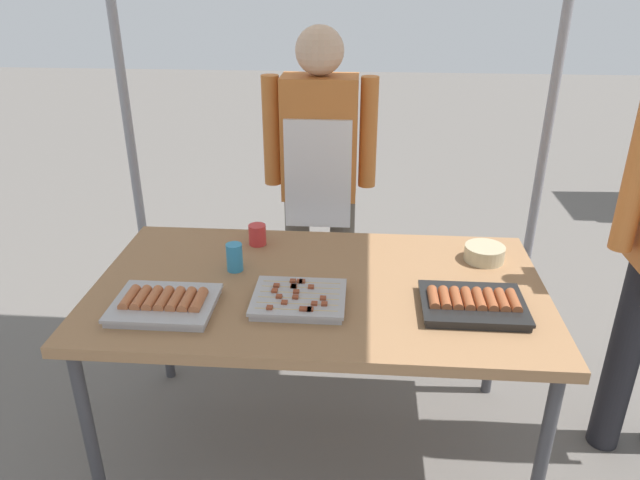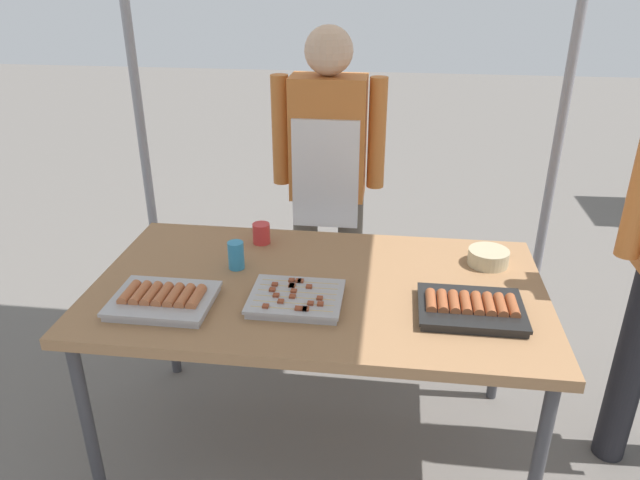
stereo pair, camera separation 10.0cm
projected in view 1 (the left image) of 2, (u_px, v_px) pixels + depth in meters
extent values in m
plane|color=#66605B|center=(319.00, 443.00, 2.45)|extent=(18.00, 18.00, 0.00)
cube|color=#9E724C|center=(319.00, 289.00, 2.14)|extent=(1.60, 0.90, 0.04)
cylinder|color=#3F3F44|center=(90.00, 436.00, 2.00)|extent=(0.04, 0.04, 0.71)
cylinder|color=#3F3F44|center=(542.00, 461.00, 1.90)|extent=(0.04, 0.04, 0.71)
cylinder|color=#3F3F44|center=(163.00, 312.00, 2.70)|extent=(0.04, 0.04, 0.71)
cylinder|color=#3F3F44|center=(495.00, 325.00, 2.60)|extent=(0.04, 0.04, 0.71)
cylinder|color=gray|center=(126.00, 107.00, 2.73)|extent=(0.04, 0.04, 2.38)
cylinder|color=gray|center=(550.00, 114.00, 2.60)|extent=(0.04, 0.04, 2.38)
cube|color=black|center=(472.00, 307.00, 1.97)|extent=(0.33, 0.25, 0.02)
cube|color=black|center=(473.00, 303.00, 1.96)|extent=(0.34, 0.26, 0.01)
cylinder|color=#9E512D|center=(433.00, 298.00, 1.97)|extent=(0.03, 0.12, 0.03)
cylinder|color=#9E512D|center=(445.00, 299.00, 1.97)|extent=(0.03, 0.12, 0.03)
cylinder|color=#9E512D|center=(456.00, 299.00, 1.96)|extent=(0.03, 0.12, 0.03)
cylinder|color=#9E512D|center=(468.00, 300.00, 1.96)|extent=(0.03, 0.12, 0.03)
cylinder|color=#9E512D|center=(479.00, 300.00, 1.96)|extent=(0.03, 0.12, 0.03)
cylinder|color=#9E512D|center=(491.00, 300.00, 1.96)|extent=(0.03, 0.12, 0.03)
cylinder|color=#9E512D|center=(502.00, 301.00, 1.95)|extent=(0.03, 0.12, 0.03)
cylinder|color=#9E512D|center=(514.00, 301.00, 1.95)|extent=(0.03, 0.12, 0.03)
cube|color=#ADADB2|center=(299.00, 301.00, 2.00)|extent=(0.30, 0.24, 0.02)
cube|color=#ADADB2|center=(299.00, 297.00, 2.00)|extent=(0.31, 0.25, 0.01)
cylinder|color=tan|center=(296.00, 310.00, 1.91)|extent=(0.27, 0.01, 0.01)
cube|color=brown|center=(302.00, 310.00, 1.91)|extent=(0.02, 0.02, 0.02)
cube|color=brown|center=(270.00, 309.00, 1.92)|extent=(0.02, 0.02, 0.02)
cube|color=brown|center=(310.00, 311.00, 1.91)|extent=(0.02, 0.02, 0.02)
cube|color=brown|center=(308.00, 311.00, 1.91)|extent=(0.02, 0.02, 0.02)
cylinder|color=tan|center=(297.00, 304.00, 1.95)|extent=(0.27, 0.01, 0.01)
cube|color=brown|center=(324.00, 305.00, 1.94)|extent=(0.02, 0.02, 0.02)
cube|color=brown|center=(284.00, 304.00, 1.95)|extent=(0.02, 0.02, 0.02)
cube|color=brown|center=(314.00, 305.00, 1.94)|extent=(0.02, 0.02, 0.02)
cylinder|color=tan|center=(298.00, 299.00, 1.98)|extent=(0.27, 0.01, 0.01)
cube|color=brown|center=(323.00, 300.00, 1.97)|extent=(0.02, 0.02, 0.02)
cube|color=brown|center=(279.00, 298.00, 1.98)|extent=(0.02, 0.02, 0.02)
cube|color=brown|center=(295.00, 299.00, 1.98)|extent=(0.02, 0.02, 0.02)
cylinder|color=tan|center=(300.00, 293.00, 2.01)|extent=(0.27, 0.01, 0.01)
cube|color=brown|center=(275.00, 292.00, 2.02)|extent=(0.02, 0.02, 0.02)
cube|color=brown|center=(296.00, 293.00, 2.01)|extent=(0.02, 0.02, 0.02)
cylinder|color=tan|center=(301.00, 288.00, 2.04)|extent=(0.27, 0.01, 0.01)
cube|color=brown|center=(293.00, 288.00, 2.05)|extent=(0.02, 0.02, 0.02)
cube|color=brown|center=(276.00, 287.00, 2.05)|extent=(0.02, 0.02, 0.02)
cube|color=brown|center=(311.00, 288.00, 2.04)|extent=(0.02, 0.02, 0.02)
cube|color=brown|center=(294.00, 288.00, 2.05)|extent=(0.02, 0.02, 0.02)
cylinder|color=tan|center=(302.00, 283.00, 2.08)|extent=(0.27, 0.01, 0.01)
cube|color=brown|center=(302.00, 283.00, 2.08)|extent=(0.02, 0.02, 0.02)
cube|color=brown|center=(300.00, 283.00, 2.08)|extent=(0.02, 0.02, 0.02)
cube|color=brown|center=(293.00, 282.00, 2.08)|extent=(0.02, 0.02, 0.02)
cube|color=#ADADB2|center=(165.00, 307.00, 1.97)|extent=(0.32, 0.25, 0.02)
cube|color=#ADADB2|center=(164.00, 303.00, 1.96)|extent=(0.33, 0.26, 0.01)
cylinder|color=#B7663D|center=(130.00, 298.00, 1.97)|extent=(0.04, 0.13, 0.04)
cylinder|color=#B7663D|center=(141.00, 299.00, 1.96)|extent=(0.04, 0.13, 0.04)
cylinder|color=#B7663D|center=(152.00, 299.00, 1.96)|extent=(0.04, 0.13, 0.04)
cylinder|color=#B7663D|center=(164.00, 300.00, 1.96)|extent=(0.04, 0.13, 0.04)
cylinder|color=#B7663D|center=(176.00, 300.00, 1.96)|extent=(0.04, 0.13, 0.04)
cylinder|color=#B7663D|center=(187.00, 300.00, 1.95)|extent=(0.04, 0.13, 0.04)
cylinder|color=#B7663D|center=(199.00, 301.00, 1.95)|extent=(0.04, 0.13, 0.04)
cylinder|color=#BFB28C|center=(484.00, 253.00, 2.29)|extent=(0.15, 0.15, 0.06)
cylinder|color=#338CBF|center=(235.00, 257.00, 2.20)|extent=(0.06, 0.06, 0.11)
cylinder|color=red|center=(257.00, 235.00, 2.41)|extent=(0.07, 0.07, 0.08)
cylinder|color=#595147|center=(298.00, 267.00, 3.01)|extent=(0.12, 0.12, 0.78)
cylinder|color=#595147|center=(342.00, 269.00, 2.99)|extent=(0.12, 0.12, 0.78)
cube|color=#CC7233|center=(320.00, 138.00, 2.72)|extent=(0.34, 0.20, 0.56)
cube|color=white|center=(318.00, 175.00, 2.68)|extent=(0.30, 0.02, 0.50)
cylinder|color=#CC7233|center=(272.00, 131.00, 2.72)|extent=(0.08, 0.08, 0.50)
cylinder|color=#CC7233|center=(368.00, 133.00, 2.69)|extent=(0.08, 0.08, 0.50)
sphere|color=#D8B293|center=(320.00, 50.00, 2.55)|extent=(0.21, 0.21, 0.21)
cylinder|color=black|center=(623.00, 359.00, 2.29)|extent=(0.12, 0.12, 0.82)
cylinder|color=#CC7233|center=(636.00, 177.00, 1.98)|extent=(0.08, 0.08, 0.52)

